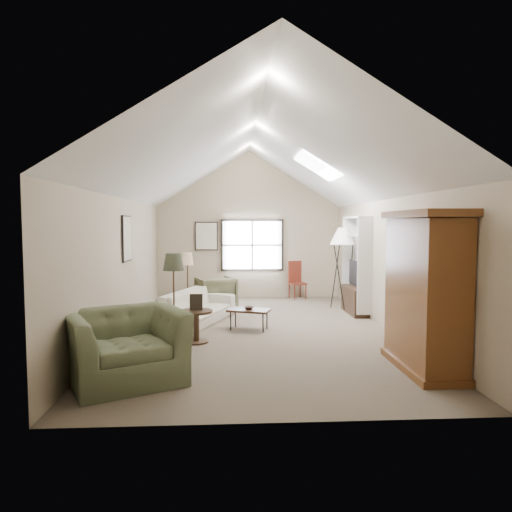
{
  "coord_description": "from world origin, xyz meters",
  "views": [
    {
      "loc": [
        -0.51,
        -8.5,
        2.02
      ],
      "look_at": [
        0.0,
        0.4,
        1.4
      ],
      "focal_mm": 32.0,
      "sensor_mm": 36.0,
      "label": 1
    }
  ],
  "objects": [
    {
      "name": "bowl",
      "position": [
        -0.15,
        0.12,
        0.42
      ],
      "size": [
        0.24,
        0.24,
        0.05
      ],
      "primitive_type": "imported",
      "rotation": [
        0.0,
        0.0,
        -0.34
      ],
      "color": "#381D16",
      "rests_on": "coffee_table"
    },
    {
      "name": "sofa",
      "position": [
        -1.19,
        0.83,
        0.32
      ],
      "size": [
        1.59,
        2.39,
        0.65
      ],
      "primitive_type": "imported",
      "rotation": [
        0.0,
        0.0,
        1.21
      ],
      "color": "beige",
      "rests_on": "ground"
    },
    {
      "name": "wall_art",
      "position": [
        -1.88,
        1.94,
        1.73
      ],
      "size": [
        1.97,
        3.71,
        0.88
      ],
      "color": "black",
      "rests_on": "room_shell"
    },
    {
      "name": "media_console",
      "position": [
        2.32,
        1.6,
        0.3
      ],
      "size": [
        0.34,
        1.18,
        0.6
      ],
      "primitive_type": "cube",
      "color": "#382316",
      "rests_on": "ground"
    },
    {
      "name": "armchair_near",
      "position": [
        -1.86,
        -2.66,
        0.46
      ],
      "size": [
        1.81,
        1.73,
        0.91
      ],
      "primitive_type": "imported",
      "rotation": [
        0.0,
        0.0,
        0.47
      ],
      "color": "#525B40",
      "rests_on": "ground"
    },
    {
      "name": "armchair_far",
      "position": [
        -0.85,
        2.27,
        0.39
      ],
      "size": [
        1.08,
        1.09,
        0.78
      ],
      "primitive_type": "imported",
      "rotation": [
        0.0,
        0.0,
        3.48
      ],
      "color": "#606446",
      "rests_on": "ground"
    },
    {
      "name": "side_table",
      "position": [
        -1.09,
        -0.77,
        0.28
      ],
      "size": [
        0.72,
        0.72,
        0.56
      ],
      "primitive_type": "cylinder",
      "rotation": [
        0.0,
        0.0,
        -0.36
      ],
      "color": "#372216",
      "rests_on": "ground"
    },
    {
      "name": "tan_lamp",
      "position": [
        -1.49,
        2.03,
        0.7
      ],
      "size": [
        0.36,
        0.36,
        1.39
      ],
      "primitive_type": null,
      "rotation": [
        0.0,
        0.0,
        -0.36
      ],
      "color": "tan",
      "rests_on": "ground"
    },
    {
      "name": "dark_lamp",
      "position": [
        -1.49,
        -0.57,
        0.78
      ],
      "size": [
        0.48,
        0.48,
        1.55
      ],
      "primitive_type": null,
      "rotation": [
        0.0,
        0.0,
        -0.36
      ],
      "color": "#2A2E20",
      "rests_on": "ground"
    },
    {
      "name": "skylight",
      "position": [
        1.3,
        0.9,
        3.22
      ],
      "size": [
        0.8,
        1.2,
        0.52
      ],
      "primitive_type": null,
      "color": "white",
      "rests_on": "room_shell"
    },
    {
      "name": "tripod_lamp",
      "position": [
        2.14,
        2.13,
        0.99
      ],
      "size": [
        0.67,
        0.67,
        1.98
      ],
      "primitive_type": null,
      "rotation": [
        0.0,
        0.0,
        -0.19
      ],
      "color": "white",
      "rests_on": "ground"
    },
    {
      "name": "window",
      "position": [
        0.1,
        3.96,
        1.45
      ],
      "size": [
        1.72,
        0.08,
        1.42
      ],
      "primitive_type": "cube",
      "color": "black",
      "rests_on": "room_shell"
    },
    {
      "name": "room_shell",
      "position": [
        0.0,
        0.0,
        3.21
      ],
      "size": [
        5.01,
        8.01,
        4.0
      ],
      "color": "#695C4B",
      "rests_on": "ground"
    },
    {
      "name": "tv_panel",
      "position": [
        2.32,
        1.6,
        0.92
      ],
      "size": [
        0.05,
        0.9,
        0.55
      ],
      "primitive_type": "cube",
      "color": "black",
      "rests_on": "media_console"
    },
    {
      "name": "coffee_table",
      "position": [
        -0.15,
        0.12,
        0.2
      ],
      "size": [
        0.88,
        0.67,
        0.4
      ],
      "primitive_type": "cube",
      "rotation": [
        0.0,
        0.0,
        -0.34
      ],
      "color": "#361D16",
      "rests_on": "ground"
    },
    {
      "name": "armoire",
      "position": [
        2.18,
        -2.4,
        1.1
      ],
      "size": [
        0.6,
        1.5,
        2.2
      ],
      "primitive_type": "cube",
      "color": "brown",
      "rests_on": "ground"
    },
    {
      "name": "tv_alcove",
      "position": [
        2.34,
        1.6,
        1.15
      ],
      "size": [
        0.32,
        1.3,
        2.1
      ],
      "primitive_type": "cube",
      "color": "white",
      "rests_on": "ground"
    },
    {
      "name": "side_chair",
      "position": [
        1.32,
        3.7,
        0.51
      ],
      "size": [
        0.5,
        0.5,
        1.02
      ],
      "primitive_type": "cube",
      "rotation": [
        0.0,
        0.0,
        0.31
      ],
      "color": "maroon",
      "rests_on": "ground"
    }
  ]
}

